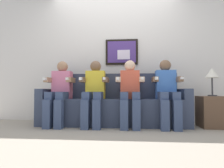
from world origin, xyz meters
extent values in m
plane|color=#9E9384|center=(0.00, 0.00, 0.00)|extent=(6.41, 6.41, 0.00)
cube|color=silver|center=(0.00, 0.77, 1.30)|extent=(4.93, 0.05, 2.60)
cube|color=black|center=(0.14, 0.72, 1.35)|extent=(0.63, 0.03, 0.50)
cube|color=#4C337F|center=(0.14, 0.71, 1.35)|extent=(0.55, 0.02, 0.42)
cube|color=silver|center=(0.18, 0.70, 1.29)|extent=(0.24, 0.02, 0.18)
cube|color=#333D56|center=(0.00, 0.29, 0.23)|extent=(2.25, 0.58, 0.45)
cube|color=#333D56|center=(0.00, 0.51, 0.68)|extent=(2.25, 0.14, 0.45)
cube|color=#333D56|center=(-1.19, 0.29, 0.31)|extent=(0.14, 0.58, 0.62)
cube|color=#333D56|center=(1.19, 0.29, 0.31)|extent=(0.14, 0.58, 0.62)
cube|color=pink|center=(-0.89, 0.28, 0.69)|extent=(0.32, 0.20, 0.48)
sphere|color=#9E7556|center=(-0.89, 0.28, 1.02)|extent=(0.19, 0.19, 0.19)
cube|color=#38476B|center=(-0.98, 0.08, 0.51)|extent=(0.12, 0.40, 0.12)
cube|color=#38476B|center=(-0.80, 0.08, 0.51)|extent=(0.12, 0.40, 0.12)
cube|color=#38476B|center=(-0.98, -0.12, 0.23)|extent=(0.12, 0.12, 0.45)
cube|color=#38476B|center=(-0.80, -0.12, 0.23)|extent=(0.12, 0.12, 0.45)
cube|color=#9E7556|center=(-1.08, 0.16, 0.77)|extent=(0.08, 0.28, 0.08)
cube|color=#9E7556|center=(-0.70, 0.16, 0.77)|extent=(0.08, 0.28, 0.08)
cube|color=white|center=(-0.70, 0.00, 0.78)|extent=(0.04, 0.13, 0.04)
cube|color=white|center=(-1.08, 0.00, 0.78)|extent=(0.04, 0.10, 0.04)
cube|color=yellow|center=(-0.30, 0.28, 0.69)|extent=(0.32, 0.20, 0.48)
sphere|color=brown|center=(-0.30, 0.28, 1.02)|extent=(0.19, 0.19, 0.19)
cube|color=#38476B|center=(-0.39, 0.08, 0.51)|extent=(0.12, 0.40, 0.12)
cube|color=#38476B|center=(-0.21, 0.08, 0.51)|extent=(0.12, 0.40, 0.12)
cube|color=#38476B|center=(-0.39, -0.12, 0.23)|extent=(0.12, 0.12, 0.45)
cube|color=#38476B|center=(-0.21, -0.12, 0.23)|extent=(0.12, 0.12, 0.45)
cube|color=brown|center=(-0.49, 0.16, 0.77)|extent=(0.08, 0.28, 0.08)
cube|color=brown|center=(-0.11, 0.16, 0.77)|extent=(0.08, 0.28, 0.08)
cube|color=white|center=(-0.11, 0.00, 0.78)|extent=(0.04, 0.13, 0.04)
cube|color=white|center=(-0.49, 0.00, 0.78)|extent=(0.04, 0.10, 0.04)
cube|color=#D8593F|center=(0.30, 0.28, 0.69)|extent=(0.32, 0.20, 0.48)
sphere|color=beige|center=(0.30, 0.28, 1.02)|extent=(0.19, 0.19, 0.19)
cube|color=#38476B|center=(0.21, 0.08, 0.51)|extent=(0.12, 0.40, 0.12)
cube|color=#38476B|center=(0.39, 0.08, 0.51)|extent=(0.12, 0.40, 0.12)
cube|color=#38476B|center=(0.21, -0.12, 0.23)|extent=(0.12, 0.12, 0.45)
cube|color=#38476B|center=(0.39, -0.12, 0.23)|extent=(0.12, 0.12, 0.45)
cube|color=beige|center=(0.11, 0.16, 0.77)|extent=(0.08, 0.28, 0.08)
cube|color=beige|center=(0.49, 0.16, 0.77)|extent=(0.08, 0.28, 0.08)
cube|color=white|center=(0.49, 0.00, 0.78)|extent=(0.04, 0.13, 0.04)
cube|color=white|center=(0.11, 0.00, 0.78)|extent=(0.04, 0.10, 0.04)
cube|color=#3F72CC|center=(0.89, 0.28, 0.69)|extent=(0.32, 0.20, 0.48)
sphere|color=brown|center=(0.89, 0.28, 1.02)|extent=(0.19, 0.19, 0.19)
cube|color=#38476B|center=(0.80, 0.08, 0.51)|extent=(0.12, 0.40, 0.12)
cube|color=#38476B|center=(0.98, 0.08, 0.51)|extent=(0.12, 0.40, 0.12)
cube|color=#38476B|center=(0.80, -0.12, 0.23)|extent=(0.12, 0.12, 0.45)
cube|color=#38476B|center=(0.98, -0.12, 0.23)|extent=(0.12, 0.12, 0.45)
cube|color=brown|center=(0.70, 0.16, 0.77)|extent=(0.08, 0.28, 0.08)
cube|color=brown|center=(1.08, 0.16, 0.77)|extent=(0.08, 0.28, 0.08)
cube|color=white|center=(1.08, 0.00, 0.78)|extent=(0.04, 0.13, 0.04)
cube|color=white|center=(0.70, 0.00, 0.78)|extent=(0.04, 0.10, 0.04)
cube|color=brown|center=(1.61, 0.22, 0.25)|extent=(0.40, 0.40, 0.50)
cylinder|color=#333338|center=(1.64, 0.26, 0.51)|extent=(0.14, 0.14, 0.02)
cylinder|color=#333338|center=(1.64, 0.26, 0.66)|extent=(0.02, 0.02, 0.28)
cone|color=silver|center=(1.64, 0.26, 0.88)|extent=(0.22, 0.22, 0.16)
camera|label=1|loc=(0.28, -3.00, 0.58)|focal=30.66mm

